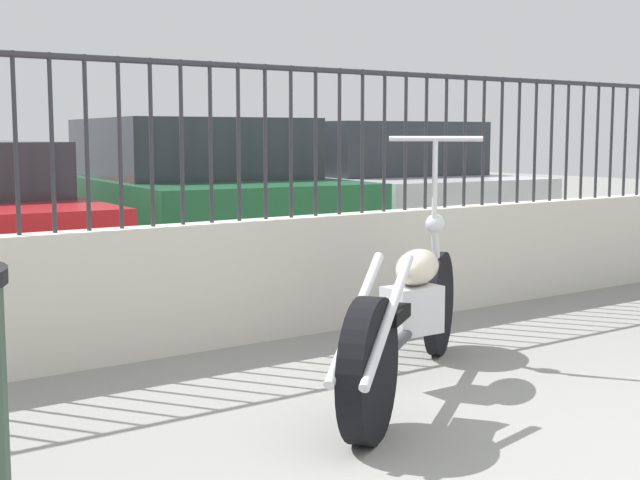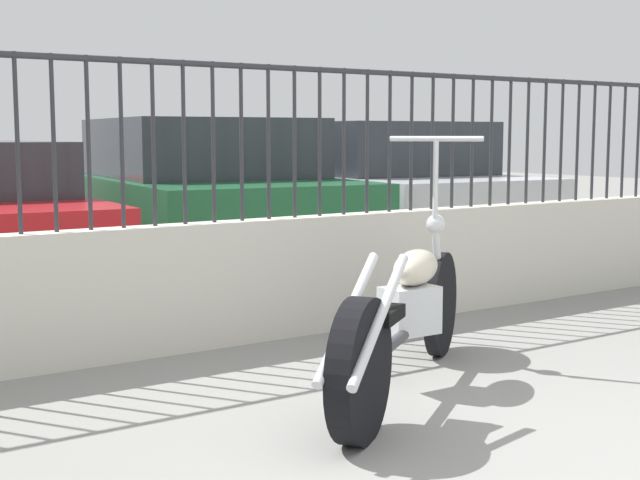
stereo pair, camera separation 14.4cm
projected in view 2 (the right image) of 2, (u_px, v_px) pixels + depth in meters
name	position (u px, v px, depth m)	size (l,w,h in m)	color
ground_plane	(568.00, 480.00, 3.31)	(40.00, 40.00, 0.00)	gray
low_wall	(229.00, 283.00, 5.44)	(9.53, 0.18, 0.75)	beige
fence_railing	(227.00, 119.00, 5.32)	(9.53, 0.04, 0.95)	#2D2D33
motorcycle_dark_grey	(402.00, 319.00, 4.32)	(1.85, 1.40, 1.28)	black
car_green	(196.00, 196.00, 8.25)	(2.32, 4.39, 1.42)	black
car_silver	(368.00, 190.00, 9.38)	(2.22, 4.34, 1.40)	black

